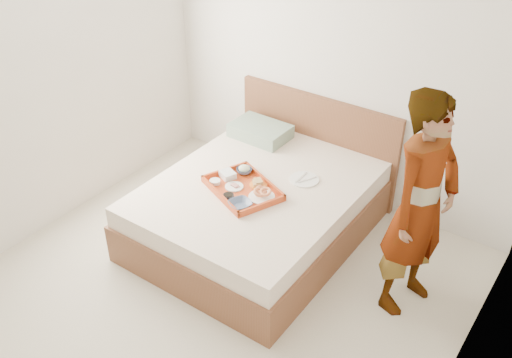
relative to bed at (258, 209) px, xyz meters
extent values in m
cube|color=beige|center=(0.13, -1.00, -0.27)|extent=(3.50, 4.00, 0.01)
cube|color=silver|center=(0.13, 1.00, 1.04)|extent=(3.50, 0.01, 2.60)
cube|color=silver|center=(-1.62, -1.00, 1.04)|extent=(0.01, 4.00, 2.60)
cube|color=silver|center=(1.88, -1.00, 1.04)|extent=(0.01, 4.00, 2.60)
cube|color=brown|center=(0.00, 0.00, 0.00)|extent=(1.65, 2.00, 0.53)
cube|color=brown|center=(0.00, 0.97, 0.21)|extent=(1.65, 0.06, 0.95)
cube|color=gray|center=(-0.44, 0.67, 0.33)|extent=(0.54, 0.37, 0.13)
cube|color=#C7461C|center=(-0.04, -0.16, 0.29)|extent=(0.74, 0.65, 0.06)
cylinder|color=white|center=(0.15, -0.17, 0.29)|extent=(0.28, 0.28, 0.01)
imported|color=#132445|center=(0.08, -0.36, 0.30)|extent=(0.23, 0.23, 0.04)
cylinder|color=black|center=(-0.06, -0.33, 0.30)|extent=(0.12, 0.12, 0.03)
cylinder|color=white|center=(-0.12, -0.17, 0.29)|extent=(0.20, 0.20, 0.01)
cylinder|color=orange|center=(0.03, -0.04, 0.29)|extent=(0.19, 0.19, 0.01)
imported|color=#132445|center=(-0.18, 0.05, 0.30)|extent=(0.18, 0.18, 0.04)
cube|color=silver|center=(-0.25, -0.09, 0.31)|extent=(0.16, 0.15, 0.06)
cylinder|color=white|center=(-0.28, -0.22, 0.30)|extent=(0.12, 0.12, 0.03)
cylinder|color=white|center=(0.28, 0.27, 0.27)|extent=(0.31, 0.31, 0.01)
imported|color=white|center=(1.36, 0.01, 0.59)|extent=(0.56, 0.71, 1.72)
camera|label=1|loc=(2.26, -3.22, 2.90)|focal=40.05mm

